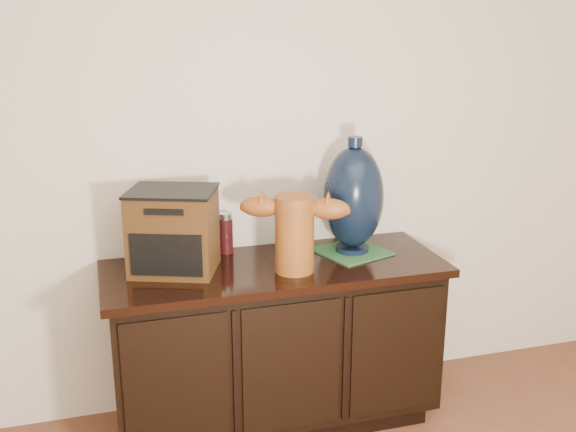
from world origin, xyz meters
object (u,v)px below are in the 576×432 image
object	(u,v)px
sideboard	(275,343)
spray_can	(226,233)
terracotta_vessel	(295,229)
lamp_base	(353,198)
tv_radio	(173,231)

from	to	relation	value
sideboard	spray_can	size ratio (longest dim) A/B	7.95
terracotta_vessel	lamp_base	size ratio (longest dim) A/B	0.87
tv_radio	spray_can	size ratio (longest dim) A/B	2.30
terracotta_vessel	spray_can	size ratio (longest dim) A/B	2.43
tv_radio	spray_can	world-z (taller)	tv_radio
terracotta_vessel	tv_radio	size ratio (longest dim) A/B	1.06
tv_radio	spray_can	xyz separation A→B (m)	(0.25, 0.16, -0.08)
sideboard	terracotta_vessel	bearing A→B (deg)	-57.24
sideboard	tv_radio	bearing A→B (deg)	172.60
terracotta_vessel	tv_radio	bearing A→B (deg)	-173.56
terracotta_vessel	spray_can	xyz separation A→B (m)	(-0.23, 0.31, -0.09)
terracotta_vessel	lamp_base	bearing A→B (deg)	48.87
terracotta_vessel	tv_radio	world-z (taller)	tv_radio
tv_radio	terracotta_vessel	bearing A→B (deg)	3.36
sideboard	tv_radio	world-z (taller)	tv_radio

